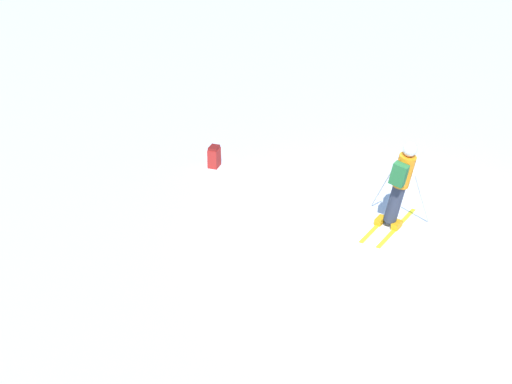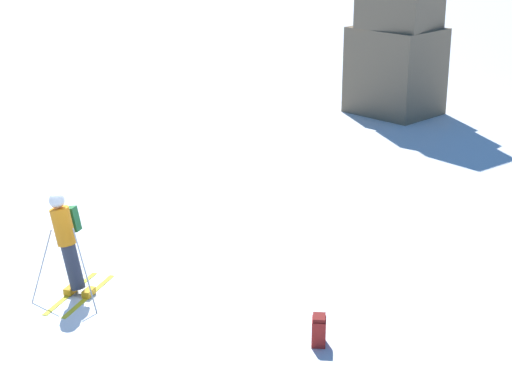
% 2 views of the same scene
% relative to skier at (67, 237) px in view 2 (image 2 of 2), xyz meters
% --- Properties ---
extents(ground_plane, '(300.00, 300.00, 0.00)m').
position_rel_skier_xyz_m(ground_plane, '(0.42, 0.07, -1.07)').
color(ground_plane, white).
extents(skier, '(1.45, 1.79, 1.92)m').
position_rel_skier_xyz_m(skier, '(0.00, 0.00, 0.00)').
color(skier, yellow).
rests_on(skier, ground).
extents(rock_pillar, '(2.57, 2.26, 7.87)m').
position_rel_skier_xyz_m(rock_pillar, '(-4.10, 14.81, 2.22)').
color(rock_pillar, '#7A664C').
rests_on(rock_pillar, ground).
extents(spare_backpack, '(0.36, 0.37, 0.50)m').
position_rel_skier_xyz_m(spare_backpack, '(4.32, 1.80, -0.83)').
color(spare_backpack, '#AD231E').
rests_on(spare_backpack, ground).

